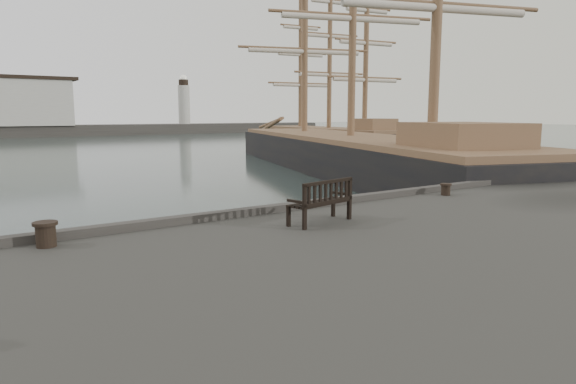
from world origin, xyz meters
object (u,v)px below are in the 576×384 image
bench (321,210)px  tall_ship_main (350,161)px  bollard_right (446,189)px  tall_ship_far (329,143)px  bollard_left (46,234)px

bench → tall_ship_main: (17.24, 18.47, -1.15)m
bollard_right → bench: bearing=-169.9°
bench → tall_ship_far: 47.76m
bench → tall_ship_main: tall_ship_main is taller
bollard_left → tall_ship_main: 28.61m
bollard_left → tall_ship_main: (22.81, 17.23, -1.08)m
bollard_right → tall_ship_far: 43.54m
bollard_right → bollard_left: bearing=178.8°
bollard_left → tall_ship_main: tall_ship_main is taller
bollard_left → bollard_right: size_ratio=1.32×
tall_ship_far → bollard_right: bearing=-115.4°
bench → bollard_right: 5.77m
tall_ship_main → tall_ship_far: 22.59m
bench → tall_ship_far: tall_ship_far is taller
bollard_left → tall_ship_far: (35.82, 35.70, -1.06)m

